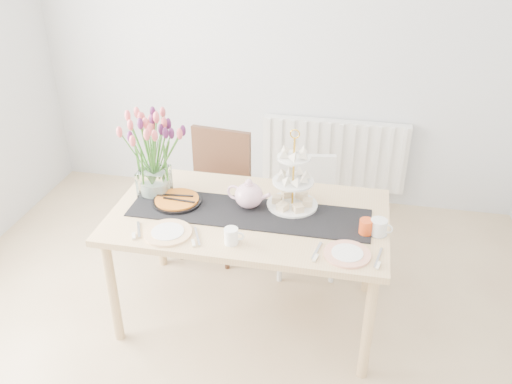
% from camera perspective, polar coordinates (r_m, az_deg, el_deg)
% --- Properties ---
extents(room_shell, '(4.50, 4.50, 4.50)m').
position_cam_1_polar(room_shell, '(2.35, -6.78, 1.26)').
color(room_shell, tan).
rests_on(room_shell, ground).
extents(radiator, '(1.20, 0.08, 0.60)m').
position_cam_1_polar(radiator, '(4.59, 8.20, 3.97)').
color(radiator, white).
rests_on(radiator, room_shell).
extents(dining_table, '(1.60, 0.90, 0.75)m').
position_cam_1_polar(dining_table, '(3.19, -0.74, -3.45)').
color(dining_table, tan).
rests_on(dining_table, ground).
extents(chair_brown, '(0.50, 0.50, 0.90)m').
position_cam_1_polar(chair_brown, '(3.94, -4.23, 0.92)').
color(chair_brown, '#382214').
rests_on(chair_brown, ground).
extents(chair_white, '(0.46, 0.46, 0.80)m').
position_cam_1_polar(chair_white, '(3.80, 5.31, -1.42)').
color(chair_white, silver).
rests_on(chair_white, ground).
extents(table_runner, '(1.40, 0.35, 0.01)m').
position_cam_1_polar(table_runner, '(3.14, -0.75, -2.21)').
color(table_runner, black).
rests_on(table_runner, dining_table).
extents(tulip_vase, '(0.63, 0.63, 0.53)m').
position_cam_1_polar(tulip_vase, '(3.25, -11.06, 5.07)').
color(tulip_vase, silver).
rests_on(tulip_vase, dining_table).
extents(cake_stand, '(0.30, 0.30, 0.44)m').
position_cam_1_polar(cake_stand, '(3.15, 3.90, 0.44)').
color(cake_stand, gold).
rests_on(cake_stand, dining_table).
extents(teapot, '(0.31, 0.27, 0.18)m').
position_cam_1_polar(teapot, '(3.16, -0.75, -0.36)').
color(teapot, silver).
rests_on(teapot, dining_table).
extents(cream_jug, '(0.11, 0.11, 0.09)m').
position_cam_1_polar(cream_jug, '(3.01, 12.78, -3.64)').
color(cream_jug, silver).
rests_on(cream_jug, dining_table).
extents(tart_tin, '(0.29, 0.29, 0.04)m').
position_cam_1_polar(tart_tin, '(3.27, -8.30, -0.96)').
color(tart_tin, black).
rests_on(tart_tin, dining_table).
extents(mug_white, '(0.09, 0.09, 0.09)m').
position_cam_1_polar(mug_white, '(2.87, -2.63, -4.65)').
color(mug_white, white).
rests_on(mug_white, dining_table).
extents(mug_orange, '(0.10, 0.10, 0.09)m').
position_cam_1_polar(mug_orange, '(3.00, 11.50, -3.64)').
color(mug_orange, '#D14417').
rests_on(mug_orange, dining_table).
extents(plate_left, '(0.35, 0.35, 0.01)m').
position_cam_1_polar(plate_left, '(3.00, -9.28, -4.25)').
color(plate_left, white).
rests_on(plate_left, dining_table).
extents(plate_right, '(0.28, 0.28, 0.01)m').
position_cam_1_polar(plate_right, '(2.84, 9.58, -6.45)').
color(plate_right, silver).
rests_on(plate_right, dining_table).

